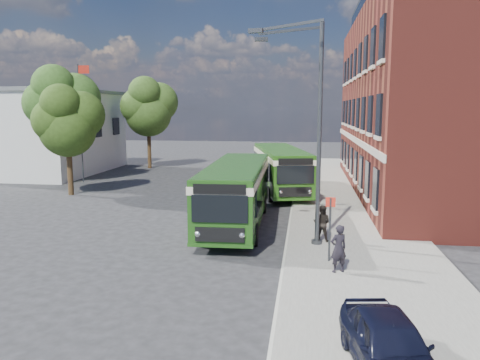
# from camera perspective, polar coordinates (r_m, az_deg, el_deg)

# --- Properties ---
(ground) EXTENTS (120.00, 120.00, 0.00)m
(ground) POSITION_cam_1_polar(r_m,az_deg,el_deg) (22.26, -4.37, -6.12)
(ground) COLOR #242427
(ground) RESTS_ON ground
(pavement) EXTENTS (6.00, 48.00, 0.15)m
(pavement) POSITION_cam_1_polar(r_m,az_deg,el_deg) (29.64, 12.41, -2.41)
(pavement) COLOR gray
(pavement) RESTS_ON ground
(kerb_line) EXTENTS (0.12, 48.00, 0.01)m
(kerb_line) POSITION_cam_1_polar(r_m,az_deg,el_deg) (29.57, 6.50, -2.43)
(kerb_line) COLOR beige
(kerb_line) RESTS_ON ground
(brick_office) EXTENTS (12.10, 26.00, 14.20)m
(brick_office) POSITION_cam_1_polar(r_m,az_deg,el_deg) (34.32, 24.20, 10.09)
(brick_office) COLOR maroon
(brick_office) RESTS_ON ground
(white_building) EXTENTS (9.40, 13.40, 7.30)m
(white_building) POSITION_cam_1_polar(r_m,az_deg,el_deg) (45.17, -22.20, 5.49)
(white_building) COLOR silver
(white_building) RESTS_ON ground
(flagpole) EXTENTS (0.95, 0.10, 9.00)m
(flagpole) POSITION_cam_1_polar(r_m,az_deg,el_deg) (38.09, -18.82, 7.12)
(flagpole) COLOR #393B3E
(flagpole) RESTS_ON ground
(street_lamp) EXTENTS (2.96, 2.38, 9.00)m
(street_lamp) POSITION_cam_1_polar(r_m,az_deg,el_deg) (19.03, 8.57, 5.91)
(street_lamp) COLOR #393B3E
(street_lamp) RESTS_ON ground
(bus_stop_sign) EXTENTS (0.35, 0.08, 2.52)m
(bus_stop_sign) POSITION_cam_1_polar(r_m,az_deg,el_deg) (17.35, 10.91, -5.40)
(bus_stop_sign) COLOR #393B3E
(bus_stop_sign) RESTS_ON ground
(bus_front) EXTENTS (2.91, 11.10, 3.02)m
(bus_front) POSITION_cam_1_polar(r_m,az_deg,el_deg) (22.94, -0.42, -0.97)
(bus_front) COLOR #1F4C15
(bus_front) RESTS_ON ground
(bus_rear) EXTENTS (4.73, 10.68, 3.02)m
(bus_rear) POSITION_cam_1_polar(r_m,az_deg,el_deg) (31.90, 4.99, 1.73)
(bus_rear) COLOR #255914
(bus_rear) RESTS_ON ground
(parked_car) EXTENTS (2.07, 3.93, 1.27)m
(parked_car) POSITION_cam_1_polar(r_m,az_deg,el_deg) (10.85, 17.75, -18.58)
(parked_car) COLOR black
(parked_car) RESTS_ON pavement
(pedestrian_a) EXTENTS (0.72, 0.63, 1.66)m
(pedestrian_a) POSITION_cam_1_polar(r_m,az_deg,el_deg) (16.39, 11.91, -8.18)
(pedestrian_a) COLOR black
(pedestrian_a) RESTS_ON pavement
(pedestrian_b) EXTENTS (0.88, 0.76, 1.54)m
(pedestrian_b) POSITION_cam_1_polar(r_m,az_deg,el_deg) (20.05, 9.95, -5.18)
(pedestrian_b) COLOR black
(pedestrian_b) RESTS_ON pavement
(tree_left) EXTENTS (4.30, 4.08, 7.25)m
(tree_left) POSITION_cam_1_polar(r_m,az_deg,el_deg) (32.59, -20.28, 6.82)
(tree_left) COLOR #392714
(tree_left) RESTS_ON ground
(tree_mid) EXTENTS (5.27, 5.01, 8.90)m
(tree_mid) POSITION_cam_1_polar(r_m,az_deg,el_deg) (38.13, -20.98, 8.66)
(tree_mid) COLOR #392714
(tree_mid) RESTS_ON ground
(tree_right) EXTENTS (5.14, 4.88, 8.67)m
(tree_right) POSITION_cam_1_polar(r_m,az_deg,el_deg) (45.62, -11.09, 8.79)
(tree_right) COLOR #392714
(tree_right) RESTS_ON ground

